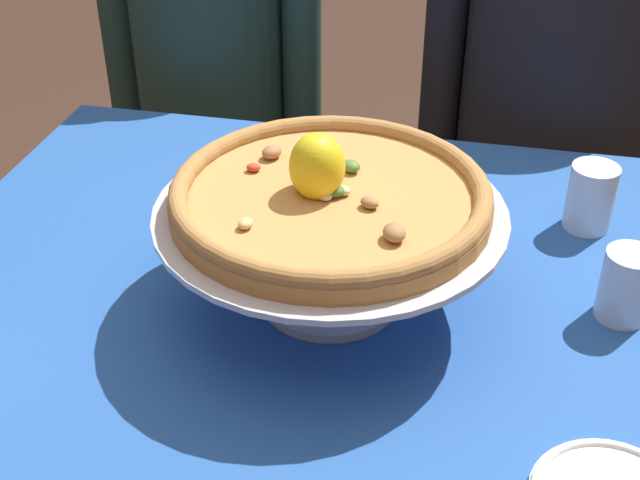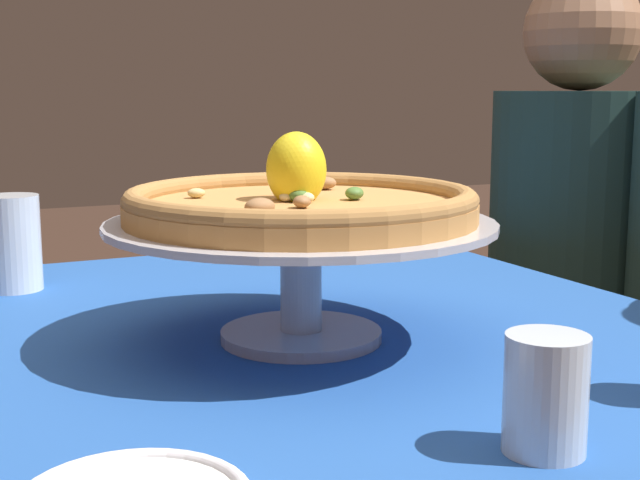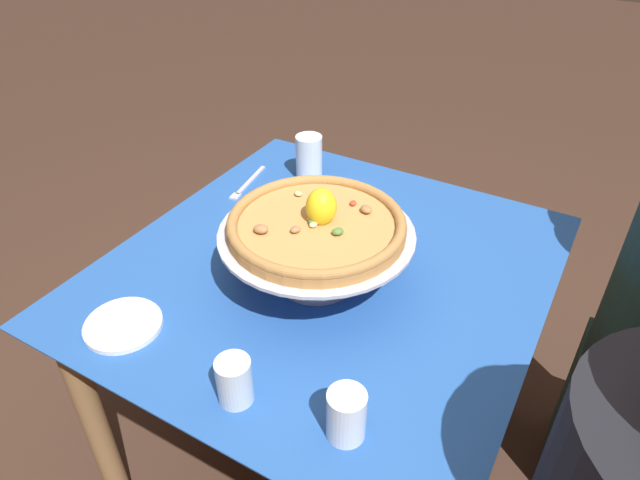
# 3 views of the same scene
# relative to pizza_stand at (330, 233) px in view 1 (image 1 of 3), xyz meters

# --- Properties ---
(dining_table) EXTENTS (1.05, 0.99, 0.75)m
(dining_table) POSITION_rel_pizza_stand_xyz_m (-0.06, -0.01, -0.22)
(dining_table) COLOR olive
(dining_table) RESTS_ON ground
(pizza_stand) EXTENTS (0.43, 0.43, 0.14)m
(pizza_stand) POSITION_rel_pizza_stand_xyz_m (0.00, 0.00, 0.00)
(pizza_stand) COLOR #B7B7C1
(pizza_stand) RESTS_ON dining_table
(pizza) EXTENTS (0.39, 0.39, 0.10)m
(pizza) POSITION_rel_pizza_stand_xyz_m (-0.00, 0.00, 0.06)
(pizza) COLOR #BC8447
(pizza) RESTS_ON pizza_stand
(water_glass_back_right) EXTENTS (0.07, 0.07, 0.10)m
(water_glass_back_right) POSITION_rel_pizza_stand_xyz_m (0.33, 0.25, -0.06)
(water_glass_back_right) COLOR white
(water_glass_back_right) RESTS_ON dining_table
(water_glass_side_right) EXTENTS (0.07, 0.07, 0.09)m
(water_glass_side_right) POSITION_rel_pizza_stand_xyz_m (0.37, 0.04, -0.06)
(water_glass_side_right) COLOR silver
(water_glass_side_right) RESTS_ON dining_table
(diner_left) EXTENTS (0.47, 0.32, 1.24)m
(diner_left) POSITION_rel_pizza_stand_xyz_m (-0.41, 0.75, -0.26)
(diner_left) COLOR #1E3833
(diner_left) RESTS_ON ground
(diner_right) EXTENTS (0.53, 0.37, 1.23)m
(diner_right) POSITION_rel_pizza_stand_xyz_m (0.30, 0.73, -0.24)
(diner_right) COLOR #1E3833
(diner_right) RESTS_ON ground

